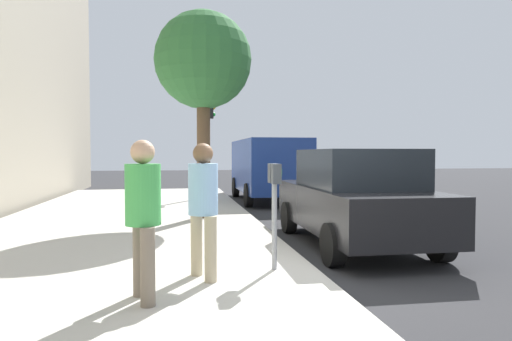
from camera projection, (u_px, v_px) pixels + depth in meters
name	position (u px, v px, depth m)	size (l,w,h in m)	color
ground_plane	(314.00, 277.00, 6.05)	(80.00, 80.00, 0.00)	#2B2B2D
sidewalk_slab	(84.00, 283.00, 5.52)	(28.00, 6.00, 0.15)	#B7B2A8
parking_meter	(274.00, 193.00, 5.85)	(0.36, 0.12, 1.41)	gray
pedestrian_at_meter	(203.00, 200.00, 5.42)	(0.48, 0.36, 1.67)	tan
pedestrian_bystander	(143.00, 208.00, 4.59)	(0.50, 0.37, 1.69)	#726656
parked_sedan_near	(354.00, 197.00, 8.08)	(4.43, 2.04, 1.77)	black
parked_van_far	(268.00, 166.00, 15.77)	(5.22, 2.16, 2.18)	navy
street_tree	(203.00, 62.00, 10.53)	(2.32, 2.32, 4.94)	brown
traffic_signal	(208.00, 128.00, 15.35)	(0.24, 0.44, 3.60)	black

